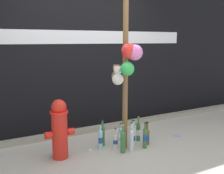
{
  "coord_description": "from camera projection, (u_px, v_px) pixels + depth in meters",
  "views": [
    {
      "loc": [
        -1.92,
        -3.01,
        1.6
      ],
      "look_at": [
        -0.13,
        0.26,
        0.95
      ],
      "focal_mm": 42.99,
      "sensor_mm": 36.0,
      "label": 1
    }
  ],
  "objects": [
    {
      "name": "ground_plane",
      "position": [
        129.0,
        155.0,
        3.78
      ],
      "size": [
        14.0,
        14.0,
        0.0
      ],
      "primitive_type": "plane",
      "color": "#ADA899"
    },
    {
      "name": "building_wall",
      "position": [
        84.0,
        34.0,
        4.83
      ],
      "size": [
        10.0,
        0.21,
        3.42
      ],
      "color": "black",
      "rests_on": "ground_plane"
    },
    {
      "name": "curb_strip",
      "position": [
        94.0,
        129.0,
        4.77
      ],
      "size": [
        8.0,
        0.12,
        0.08
      ],
      "primitive_type": "cube",
      "color": "gray",
      "rests_on": "ground_plane"
    },
    {
      "name": "memorial_post",
      "position": [
        126.0,
        46.0,
        3.71
      ],
      "size": [
        0.44,
        0.48,
        2.65
      ],
      "color": "brown",
      "rests_on": "ground_plane"
    },
    {
      "name": "fire_hydrant",
      "position": [
        60.0,
        129.0,
        3.63
      ],
      "size": [
        0.41,
        0.25,
        0.82
      ],
      "color": "red",
      "rests_on": "ground_plane"
    },
    {
      "name": "bottle_0",
      "position": [
        123.0,
        141.0,
        3.84
      ],
      "size": [
        0.07,
        0.07,
        0.42
      ],
      "color": "#337038",
      "rests_on": "ground_plane"
    },
    {
      "name": "bottle_1",
      "position": [
        132.0,
        139.0,
        3.92
      ],
      "size": [
        0.06,
        0.06,
        0.43
      ],
      "color": "silver",
      "rests_on": "ground_plane"
    },
    {
      "name": "bottle_2",
      "position": [
        101.0,
        139.0,
        3.98
      ],
      "size": [
        0.07,
        0.07,
        0.39
      ],
      "color": "#93CCE0",
      "rests_on": "ground_plane"
    },
    {
      "name": "bottle_3",
      "position": [
        116.0,
        141.0,
        4.03
      ],
      "size": [
        0.07,
        0.07,
        0.31
      ],
      "color": "silver",
      "rests_on": "ground_plane"
    },
    {
      "name": "bottle_4",
      "position": [
        121.0,
        134.0,
        4.34
      ],
      "size": [
        0.06,
        0.06,
        0.29
      ],
      "color": "#93CCE0",
      "rests_on": "ground_plane"
    },
    {
      "name": "bottle_5",
      "position": [
        138.0,
        131.0,
        4.31
      ],
      "size": [
        0.06,
        0.06,
        0.4
      ],
      "color": "#337038",
      "rests_on": "ground_plane"
    },
    {
      "name": "bottle_6",
      "position": [
        147.0,
        136.0,
        4.16
      ],
      "size": [
        0.08,
        0.08,
        0.36
      ],
      "color": "brown",
      "rests_on": "ground_plane"
    },
    {
      "name": "bottle_7",
      "position": [
        133.0,
        136.0,
        4.09
      ],
      "size": [
        0.07,
        0.07,
        0.41
      ],
      "color": "#B2DBEA",
      "rests_on": "ground_plane"
    },
    {
      "name": "bottle_8",
      "position": [
        145.0,
        137.0,
        4.01
      ],
      "size": [
        0.06,
        0.06,
        0.4
      ],
      "color": "#337038",
      "rests_on": "ground_plane"
    },
    {
      "name": "bottle_9",
      "position": [
        103.0,
        135.0,
        4.1
      ],
      "size": [
        0.07,
        0.07,
        0.41
      ],
      "color": "#337038",
      "rests_on": "ground_plane"
    },
    {
      "name": "litter_0",
      "position": [
        105.0,
        129.0,
        4.9
      ],
      "size": [
        0.09,
        0.15,
        0.01
      ],
      "primitive_type": "cube",
      "rotation": [
        0.0,
        0.0,
        1.43
      ],
      "color": "#8C99B2",
      "rests_on": "ground_plane"
    },
    {
      "name": "litter_1",
      "position": [
        177.0,
        135.0,
        4.56
      ],
      "size": [
        0.18,
        0.17,
        0.01
      ],
      "primitive_type": "cube",
      "rotation": [
        0.0,
        0.0,
        2.74
      ],
      "color": "#8C99B2",
      "rests_on": "ground_plane"
    },
    {
      "name": "litter_2",
      "position": [
        90.0,
        150.0,
        3.96
      ],
      "size": [
        0.08,
        0.09,
        0.01
      ],
      "primitive_type": "cube",
      "rotation": [
        0.0,
        0.0,
        0.95
      ],
      "color": "silver",
      "rests_on": "ground_plane"
    }
  ]
}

